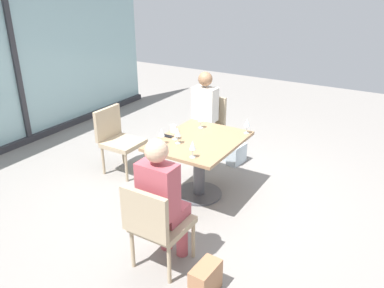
# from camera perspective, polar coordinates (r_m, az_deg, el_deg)

# --- Properties ---
(ground_plane) EXTENTS (12.00, 12.00, 0.00)m
(ground_plane) POSITION_cam_1_polar(r_m,az_deg,el_deg) (4.78, 1.03, -7.41)
(ground_plane) COLOR gray
(window_wall_backdrop) EXTENTS (5.66, 0.10, 2.70)m
(window_wall_backdrop) POSITION_cam_1_polar(r_m,az_deg,el_deg) (6.46, -24.61, 10.28)
(window_wall_backdrop) COLOR #91B7BC
(window_wall_backdrop) RESTS_ON ground_plane
(dining_table_main) EXTENTS (1.12, 0.89, 0.73)m
(dining_table_main) POSITION_cam_1_polar(r_m,az_deg,el_deg) (4.53, 1.08, -1.61)
(dining_table_main) COLOR #997551
(dining_table_main) RESTS_ON ground_plane
(chair_far_right) EXTENTS (0.50, 0.46, 0.87)m
(chair_far_right) POSITION_cam_1_polar(r_m,az_deg,el_deg) (5.63, 2.13, 3.09)
(chair_far_right) COLOR tan
(chair_far_right) RESTS_ON ground_plane
(chair_side_end) EXTENTS (0.50, 0.46, 0.87)m
(chair_side_end) POSITION_cam_1_polar(r_m,az_deg,el_deg) (3.43, -5.36, -11.43)
(chair_side_end) COLOR tan
(chair_side_end) RESTS_ON ground_plane
(chair_near_window) EXTENTS (0.46, 0.51, 0.87)m
(chair_near_window) POSITION_cam_1_polar(r_m,az_deg,el_deg) (5.24, -10.97, 1.09)
(chair_near_window) COLOR tan
(chair_near_window) RESTS_ON ground_plane
(person_far_right) EXTENTS (0.39, 0.34, 1.26)m
(person_far_right) POSITION_cam_1_polar(r_m,az_deg,el_deg) (5.47, 1.60, 4.75)
(person_far_right) COLOR silver
(person_far_right) RESTS_ON ground_plane
(person_side_end) EXTENTS (0.39, 0.34, 1.26)m
(person_side_end) POSITION_cam_1_polar(r_m,az_deg,el_deg) (3.39, -4.39, -7.72)
(person_side_end) COLOR #B24C56
(person_side_end) RESTS_ON ground_plane
(wine_glass_0) EXTENTS (0.07, 0.07, 0.18)m
(wine_glass_0) POSITION_cam_1_polar(r_m,az_deg,el_deg) (4.63, 8.12, 3.11)
(wine_glass_0) COLOR silver
(wine_glass_0) RESTS_ON dining_table_main
(wine_glass_1) EXTENTS (0.07, 0.07, 0.18)m
(wine_glass_1) POSITION_cam_1_polar(r_m,az_deg,el_deg) (4.75, 1.32, 3.90)
(wine_glass_1) COLOR silver
(wine_glass_1) RESTS_ON dining_table_main
(wine_glass_2) EXTENTS (0.07, 0.07, 0.18)m
(wine_glass_2) POSITION_cam_1_polar(r_m,az_deg,el_deg) (4.30, -2.14, 1.72)
(wine_glass_2) COLOR silver
(wine_glass_2) RESTS_ON dining_table_main
(wine_glass_3) EXTENTS (0.07, 0.07, 0.18)m
(wine_glass_3) POSITION_cam_1_polar(r_m,az_deg,el_deg) (4.41, -2.54, 2.28)
(wine_glass_3) COLOR silver
(wine_glass_3) RESTS_ON dining_table_main
(wine_glass_4) EXTENTS (0.07, 0.07, 0.18)m
(wine_glass_4) POSITION_cam_1_polar(r_m,az_deg,el_deg) (4.30, -4.51, 1.68)
(wine_glass_4) COLOR silver
(wine_glass_4) RESTS_ON dining_table_main
(wine_glass_5) EXTENTS (0.07, 0.07, 0.18)m
(wine_glass_5) POSITION_cam_1_polar(r_m,az_deg,el_deg) (3.96, 0.08, -0.24)
(wine_glass_5) COLOR silver
(wine_glass_5) RESTS_ON dining_table_main
(coffee_cup) EXTENTS (0.08, 0.08, 0.09)m
(coffee_cup) POSITION_cam_1_polar(r_m,az_deg,el_deg) (4.65, -2.76, 2.27)
(coffee_cup) COLOR white
(coffee_cup) RESTS_ON dining_table_main
(cell_phone_on_table) EXTENTS (0.08, 0.15, 0.01)m
(cell_phone_on_table) POSITION_cam_1_polar(r_m,az_deg,el_deg) (4.55, -3.70, 1.19)
(cell_phone_on_table) COLOR black
(cell_phone_on_table) RESTS_ON dining_table_main
(handbag_0) EXTENTS (0.31, 0.18, 0.28)m
(handbag_0) POSITION_cam_1_polar(r_m,az_deg,el_deg) (5.66, 5.54, -0.77)
(handbag_0) COLOR silver
(handbag_0) RESTS_ON ground_plane
(handbag_1) EXTENTS (0.31, 0.17, 0.28)m
(handbag_1) POSITION_cam_1_polar(r_m,az_deg,el_deg) (3.40, 2.00, -19.38)
(handbag_1) COLOR #A3704C
(handbag_1) RESTS_ON ground_plane
(handbag_2) EXTENTS (0.32, 0.19, 0.28)m
(handbag_2) POSITION_cam_1_polar(r_m,az_deg,el_deg) (5.52, 6.60, -1.47)
(handbag_2) COLOR silver
(handbag_2) RESTS_ON ground_plane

